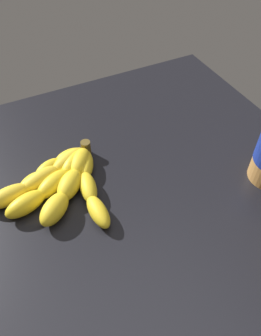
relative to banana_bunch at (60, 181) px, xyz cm
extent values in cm
cube|color=black|center=(-8.25, -11.83, -3.37)|extent=(79.08, 77.29, 3.34)
ellipsoid|color=yellow|center=(5.48, -3.74, -0.24)|extent=(3.90, 6.48, 2.93)
ellipsoid|color=yellow|center=(4.16, 0.91, -0.24)|extent=(5.00, 6.73, 2.93)
ellipsoid|color=yellow|center=(1.87, 5.16, -0.24)|extent=(5.86, 6.67, 2.93)
ellipsoid|color=yellow|center=(4.19, -3.22, 0.01)|extent=(6.47, 8.95, 3.42)
ellipsoid|color=yellow|center=(1.93, 2.98, 0.01)|extent=(5.59, 8.89, 3.42)
ellipsoid|color=yellow|center=(0.52, 9.43, 0.01)|extent=(4.60, 8.68, 3.42)
ellipsoid|color=yellow|center=(3.19, -4.01, 0.04)|extent=(7.68, 8.31, 3.48)
ellipsoid|color=yellow|center=(-0.27, 1.23, 0.04)|extent=(6.74, 8.60, 3.48)
ellipsoid|color=yellow|center=(-2.61, 7.06, 0.04)|extent=(5.54, 8.55, 3.48)
ellipsoid|color=yellow|center=(2.56, -5.02, 0.19)|extent=(8.13, 7.36, 3.79)
ellipsoid|color=yellow|center=(-1.94, -1.32, 0.19)|extent=(7.93, 7.73, 3.79)
ellipsoid|color=yellow|center=(-6.00, 2.87, 0.19)|extent=(7.64, 8.00, 3.79)
ellipsoid|color=yellow|center=(1.99, -5.91, -0.18)|extent=(8.05, 5.66, 3.05)
ellipsoid|color=yellow|center=(-3.70, -4.24, -0.18)|extent=(7.88, 4.33, 3.05)
ellipsoid|color=yellow|center=(-9.62, -3.80, -0.18)|extent=(7.55, 3.29, 3.05)
cylinder|color=brown|center=(6.13, -7.62, 0.10)|extent=(2.00, 2.00, 3.00)
camera|label=1|loc=(-42.68, 6.26, 47.62)|focal=35.92mm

